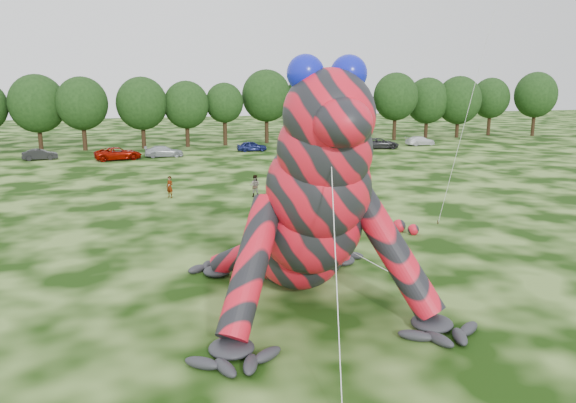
# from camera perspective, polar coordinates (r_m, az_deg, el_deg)

# --- Properties ---
(ground) EXTENTS (240.00, 240.00, 0.00)m
(ground) POSITION_cam_1_polar(r_m,az_deg,el_deg) (26.02, 13.69, -8.60)
(ground) COLOR #16330A
(ground) RESTS_ON ground
(inflatable_gecko) EXTENTS (17.21, 20.33, 10.02)m
(inflatable_gecko) POSITION_cam_1_polar(r_m,az_deg,el_deg) (24.92, 0.25, 2.80)
(inflatable_gecko) COLOR red
(inflatable_gecko) RESTS_ON ground
(tree_5) EXTENTS (7.16, 6.44, 9.80)m
(tree_5) POSITION_cam_1_polar(r_m,az_deg,el_deg) (80.23, -24.07, 8.26)
(tree_5) COLOR black
(tree_5) RESTS_ON ground
(tree_6) EXTENTS (6.52, 5.86, 9.49)m
(tree_6) POSITION_cam_1_polar(r_m,az_deg,el_deg) (77.94, -20.14, 8.37)
(tree_6) COLOR black
(tree_6) RESTS_ON ground
(tree_7) EXTENTS (6.68, 6.01, 9.48)m
(tree_7) POSITION_cam_1_polar(r_m,az_deg,el_deg) (77.93, -14.59, 8.71)
(tree_7) COLOR black
(tree_7) RESTS_ON ground
(tree_8) EXTENTS (6.14, 5.53, 8.94)m
(tree_8) POSITION_cam_1_polar(r_m,az_deg,el_deg) (78.52, -10.26, 8.74)
(tree_8) COLOR black
(tree_8) RESTS_ON ground
(tree_9) EXTENTS (5.27, 4.74, 8.68)m
(tree_9) POSITION_cam_1_polar(r_m,az_deg,el_deg) (79.61, -6.45, 8.81)
(tree_9) COLOR black
(tree_9) RESTS_ON ground
(tree_10) EXTENTS (7.09, 6.38, 10.50)m
(tree_10) POSITION_cam_1_polar(r_m,az_deg,el_deg) (82.06, -2.20, 9.62)
(tree_10) COLOR black
(tree_10) RESTS_ON ground
(tree_11) EXTENTS (7.01, 6.31, 10.07)m
(tree_11) POSITION_cam_1_polar(r_m,az_deg,el_deg) (83.48, 2.19, 9.51)
(tree_11) COLOR black
(tree_11) RESTS_ON ground
(tree_12) EXTENTS (5.99, 5.39, 8.97)m
(tree_12) POSITION_cam_1_polar(r_m,az_deg,el_deg) (85.25, 6.31, 9.14)
(tree_12) COLOR black
(tree_12) RESTS_ON ground
(tree_13) EXTENTS (6.83, 6.15, 10.13)m
(tree_13) POSITION_cam_1_polar(r_m,az_deg,el_deg) (87.63, 10.84, 9.46)
(tree_13) COLOR black
(tree_13) RESTS_ON ground
(tree_14) EXTENTS (6.82, 6.14, 9.40)m
(tree_14) POSITION_cam_1_polar(r_m,az_deg,el_deg) (92.05, 13.94, 9.22)
(tree_14) COLOR black
(tree_14) RESTS_ON ground
(tree_15) EXTENTS (7.17, 6.45, 9.63)m
(tree_15) POSITION_cam_1_polar(r_m,az_deg,el_deg) (93.85, 16.92, 9.18)
(tree_15) COLOR black
(tree_15) RESTS_ON ground
(tree_16) EXTENTS (6.26, 5.63, 9.37)m
(tree_16) POSITION_cam_1_polar(r_m,az_deg,el_deg) (99.10, 19.84, 9.05)
(tree_16) COLOR black
(tree_16) RESTS_ON ground
(tree_17) EXTENTS (6.98, 6.28, 10.30)m
(tree_17) POSITION_cam_1_polar(r_m,az_deg,el_deg) (100.92, 23.80, 9.05)
(tree_17) COLOR black
(tree_17) RESTS_ON ground
(car_1) EXTENTS (3.96, 1.71, 1.27)m
(car_1) POSITION_cam_1_polar(r_m,az_deg,el_deg) (70.85, -23.89, 4.39)
(car_1) COLOR black
(car_1) RESTS_ON ground
(car_2) EXTENTS (5.63, 3.34, 1.47)m
(car_2) POSITION_cam_1_polar(r_m,az_deg,el_deg) (67.77, -16.88, 4.68)
(car_2) COLOR #930D02
(car_2) RESTS_ON ground
(car_3) EXTENTS (4.63, 2.05, 1.32)m
(car_3) POSITION_cam_1_polar(r_m,az_deg,el_deg) (68.99, -12.49, 4.99)
(car_3) COLOR #A6ABB0
(car_3) RESTS_ON ground
(car_4) EXTENTS (3.91, 1.69, 1.31)m
(car_4) POSITION_cam_1_polar(r_m,az_deg,el_deg) (72.87, -3.69, 5.63)
(car_4) COLOR #141B54
(car_4) RESTS_ON ground
(car_5) EXTENTS (3.97, 1.50, 1.29)m
(car_5) POSITION_cam_1_polar(r_m,az_deg,el_deg) (75.07, 3.33, 5.83)
(car_5) COLOR beige
(car_5) RESTS_ON ground
(car_6) EXTENTS (5.37, 3.12, 1.41)m
(car_6) POSITION_cam_1_polar(r_m,az_deg,el_deg) (76.51, 9.34, 5.85)
(car_6) COLOR #272729
(car_6) RESTS_ON ground
(car_7) EXTENTS (4.55, 2.26, 1.27)m
(car_7) POSITION_cam_1_polar(r_m,az_deg,el_deg) (81.48, 13.28, 6.02)
(car_7) COLOR white
(car_7) RESTS_ON ground
(spectator_1) EXTENTS (1.05, 0.96, 1.74)m
(spectator_1) POSITION_cam_1_polar(r_m,az_deg,el_deg) (44.53, -3.39, 1.61)
(spectator_1) COLOR gray
(spectator_1) RESTS_ON ground
(spectator_5) EXTENTS (1.60, 1.52, 1.81)m
(spectator_5) POSITION_cam_1_polar(r_m,az_deg,el_deg) (43.39, 4.82, 1.35)
(spectator_5) COLOR gray
(spectator_5) RESTS_ON ground
(spectator_2) EXTENTS (1.01, 1.37, 1.89)m
(spectator_2) POSITION_cam_1_polar(r_m,az_deg,el_deg) (54.04, 7.21, 3.52)
(spectator_2) COLOR gray
(spectator_2) RESTS_ON ground
(spectator_0) EXTENTS (0.72, 0.73, 1.70)m
(spectator_0) POSITION_cam_1_polar(r_m,az_deg,el_deg) (45.01, -11.92, 1.46)
(spectator_0) COLOR gray
(spectator_0) RESTS_ON ground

